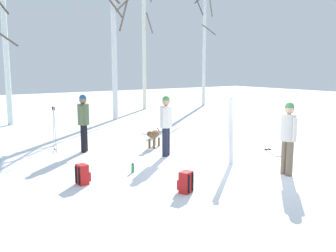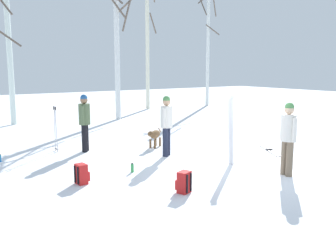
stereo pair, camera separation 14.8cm
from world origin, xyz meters
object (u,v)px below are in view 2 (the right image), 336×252
(person_0, at_px, (288,134))
(person_1, at_px, (85,119))
(birch_tree_5, at_px, (148,44))
(ski_poles_0, at_px, (55,128))
(water_bottle_0, at_px, (132,168))
(birch_tree_3, at_px, (9,50))
(birch_tree_6, at_px, (208,46))
(ski_pair_lying_0, at_px, (270,150))
(person_2, at_px, (167,122))
(birch_tree_4, at_px, (117,38))
(backpack_1, at_px, (184,182))
(water_bottle_1, at_px, (0,158))
(dog, at_px, (155,135))
(backpack_0, at_px, (82,174))
(ski_pair_planted_0, at_px, (231,130))

(person_0, xyz_separation_m, person_1, (-2.98, 5.02, 0.00))
(birch_tree_5, bearing_deg, ski_poles_0, -134.32)
(ski_poles_0, height_order, water_bottle_0, ski_poles_0)
(birch_tree_3, bearing_deg, birch_tree_6, 7.66)
(ski_pair_lying_0, relative_size, birch_tree_6, 0.21)
(person_0, distance_m, person_2, 3.43)
(person_1, distance_m, birch_tree_4, 7.58)
(birch_tree_4, height_order, birch_tree_5, birch_tree_5)
(ski_poles_0, relative_size, birch_tree_5, 0.18)
(backpack_1, relative_size, birch_tree_5, 0.06)
(ski_pair_lying_0, xyz_separation_m, water_bottle_1, (-7.10, 3.05, 0.09))
(dog, xyz_separation_m, birch_tree_3, (-2.69, 7.49, 2.84))
(person_0, relative_size, backpack_1, 3.90)
(ski_poles_0, relative_size, birch_tree_4, 0.18)
(person_0, xyz_separation_m, dog, (-0.94, 4.35, -0.59))
(ski_pair_lying_0, relative_size, backpack_0, 3.51)
(person_0, relative_size, backpack_0, 3.90)
(person_0, height_order, dog, person_0)
(ski_pair_planted_0, xyz_separation_m, ski_pair_lying_0, (2.15, 0.55, -0.89))
(person_2, height_order, water_bottle_0, person_2)
(birch_tree_5, bearing_deg, water_bottle_1, -138.15)
(dog, xyz_separation_m, ski_pair_planted_0, (0.53, -2.89, 0.51))
(water_bottle_0, bearing_deg, birch_tree_5, 57.70)
(ski_pair_planted_0, relative_size, water_bottle_1, 8.44)
(backpack_0, bearing_deg, water_bottle_1, 110.59)
(person_0, xyz_separation_m, backpack_0, (-4.23, 2.04, -0.77))
(person_1, xyz_separation_m, backpack_0, (-1.25, -2.98, -0.77))
(birch_tree_3, bearing_deg, dog, -70.23)
(person_2, distance_m, dog, 1.34)
(ski_pair_planted_0, bearing_deg, water_bottle_1, 144.03)
(person_2, distance_m, birch_tree_6, 14.67)
(person_0, distance_m, backpack_1, 2.85)
(birch_tree_6, bearing_deg, water_bottle_1, -149.13)
(person_1, xyz_separation_m, water_bottle_0, (0.09, -2.79, -0.87))
(person_2, relative_size, ski_pair_lying_0, 1.11)
(ski_pair_lying_0, bearing_deg, backpack_0, 179.72)
(water_bottle_0, bearing_deg, birch_tree_6, 44.06)
(person_1, xyz_separation_m, backpack_1, (0.25, -4.68, -0.77))
(dog, relative_size, backpack_1, 1.76)
(ski_pair_lying_0, bearing_deg, water_bottle_0, 177.31)
(backpack_0, bearing_deg, water_bottle_0, 7.98)
(backpack_0, relative_size, water_bottle_0, 1.95)
(dog, height_order, birch_tree_3, birch_tree_3)
(birch_tree_5, bearing_deg, birch_tree_6, -4.83)
(birch_tree_4, xyz_separation_m, birch_tree_6, (7.79, 2.71, -0.02))
(ski_poles_0, bearing_deg, water_bottle_0, -75.80)
(birch_tree_3, bearing_deg, person_0, -72.94)
(water_bottle_1, xyz_separation_m, birch_tree_6, (14.14, 8.45, 3.76))
(ski_pair_planted_0, height_order, birch_tree_6, birch_tree_6)
(dog, relative_size, ski_pair_planted_0, 0.43)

